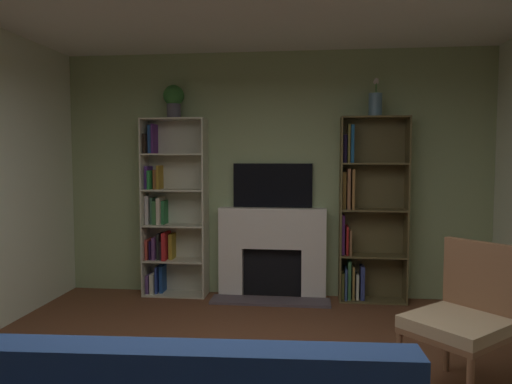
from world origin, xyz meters
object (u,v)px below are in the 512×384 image
object	(u,v)px
potted_plant	(174,99)
armchair	(465,314)
fireplace	(272,251)
bookshelf_right	(365,214)
tv	(273,185)
bookshelf_left	(169,212)
vase_with_flowers	(375,104)

from	to	relation	value
potted_plant	armchair	bearing A→B (deg)	-38.17
fireplace	bookshelf_right	distance (m)	1.13
tv	bookshelf_right	size ratio (longest dim) A/B	0.44
bookshelf_left	bookshelf_right	world-z (taller)	same
tv	potted_plant	distance (m)	1.50
potted_plant	bookshelf_left	bearing A→B (deg)	154.42
bookshelf_left	armchair	world-z (taller)	bookshelf_left
fireplace	bookshelf_left	distance (m)	1.29
fireplace	armchair	distance (m)	2.58
tv	potted_plant	xyz separation A→B (m)	(-1.13, -0.12, 0.98)
vase_with_flowers	armchair	size ratio (longest dim) A/B	0.40
fireplace	bookshelf_left	world-z (taller)	bookshelf_left
vase_with_flowers	armchair	bearing A→B (deg)	-80.10
bookshelf_left	armchair	distance (m)	3.44
tv	potted_plant	world-z (taller)	potted_plant
potted_plant	armchair	world-z (taller)	potted_plant
bookshelf_left	vase_with_flowers	size ratio (longest dim) A/B	4.98
fireplace	vase_with_flowers	world-z (taller)	vase_with_flowers
potted_plant	vase_with_flowers	bearing A→B (deg)	-0.00
armchair	vase_with_flowers	bearing A→B (deg)	99.90
fireplace	armchair	world-z (taller)	fireplace
tv	potted_plant	bearing A→B (deg)	-173.92
tv	bookshelf_left	xyz separation A→B (m)	(-1.21, -0.08, -0.32)
bookshelf_right	bookshelf_left	bearing A→B (deg)	-179.71
potted_plant	tv	bearing A→B (deg)	6.08
armchair	bookshelf_right	bearing A→B (deg)	101.97
vase_with_flowers	armchair	xyz separation A→B (m)	(0.36, -2.05, -1.65)
tv	armchair	distance (m)	2.74
potted_plant	bookshelf_right	bearing A→B (deg)	1.39
bookshelf_right	vase_with_flowers	bearing A→B (deg)	-30.80
bookshelf_right	potted_plant	world-z (taller)	potted_plant
tv	potted_plant	size ratio (longest dim) A/B	2.41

